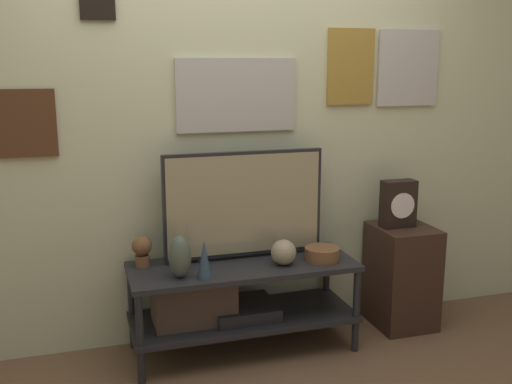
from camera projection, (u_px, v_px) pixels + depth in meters
ground_plane at (258, 372)px, 3.21m from camera, size 12.00×12.00×0.00m
wall_back at (229, 109)px, 3.45m from camera, size 6.40×0.08×2.70m
media_console at (226, 298)px, 3.37m from camera, size 1.27×0.48×0.52m
television at (244, 204)px, 3.40m from camera, size 0.93×0.05×0.62m
vase_round_glass at (284, 252)px, 3.33m from camera, size 0.14×0.14×0.14m
vase_wide_bowl at (322, 254)px, 3.42m from camera, size 0.20×0.20×0.07m
vase_slim_bronze at (204, 259)px, 3.12m from camera, size 0.08×0.08×0.20m
vase_urn_stoneware at (180, 257)px, 3.13m from camera, size 0.12×0.12×0.23m
decorative_bust at (142, 249)px, 3.30m from camera, size 0.11×0.11×0.17m
side_table at (401, 276)px, 3.74m from camera, size 0.35×0.40×0.64m
mantel_clock at (398, 204)px, 3.64m from camera, size 0.21×0.11×0.29m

